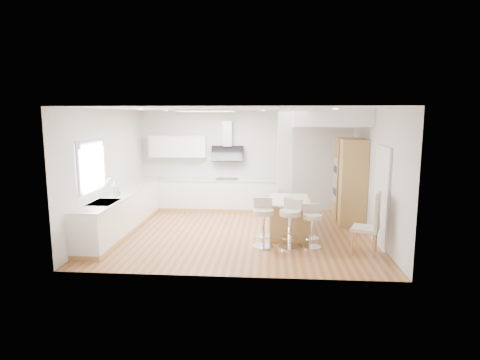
# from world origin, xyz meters

# --- Properties ---
(ground) EXTENTS (6.00, 6.00, 0.00)m
(ground) POSITION_xyz_m (0.00, 0.00, 0.00)
(ground) COLOR #A76B3E
(ground) RESTS_ON ground
(ceiling) EXTENTS (6.00, 5.00, 0.02)m
(ceiling) POSITION_xyz_m (0.00, 0.00, 0.00)
(ceiling) COLOR white
(ceiling) RESTS_ON ground
(wall_back) EXTENTS (6.00, 0.04, 2.80)m
(wall_back) POSITION_xyz_m (0.00, 2.50, 1.40)
(wall_back) COLOR beige
(wall_back) RESTS_ON ground
(wall_left) EXTENTS (0.04, 5.00, 2.80)m
(wall_left) POSITION_xyz_m (-3.00, 0.00, 1.40)
(wall_left) COLOR beige
(wall_left) RESTS_ON ground
(wall_right) EXTENTS (0.04, 5.00, 2.80)m
(wall_right) POSITION_xyz_m (3.00, 0.00, 1.40)
(wall_right) COLOR beige
(wall_right) RESTS_ON ground
(skylight) EXTENTS (4.10, 2.10, 0.06)m
(skylight) POSITION_xyz_m (-0.79, 0.60, 2.77)
(skylight) COLOR silver
(skylight) RESTS_ON ground
(window_left) EXTENTS (0.06, 1.28, 1.07)m
(window_left) POSITION_xyz_m (-2.96, -0.90, 1.69)
(window_left) COLOR silver
(window_left) RESTS_ON ground
(doorway_right) EXTENTS (0.05, 1.00, 2.10)m
(doorway_right) POSITION_xyz_m (2.97, -0.60, 1.00)
(doorway_right) COLOR #474038
(doorway_right) RESTS_ON ground
(counter_left) EXTENTS (0.63, 4.50, 1.35)m
(counter_left) POSITION_xyz_m (-2.70, 0.23, 0.46)
(counter_left) COLOR tan
(counter_left) RESTS_ON ground
(counter_back) EXTENTS (3.62, 0.63, 2.50)m
(counter_back) POSITION_xyz_m (-0.91, 2.22, 0.70)
(counter_back) COLOR tan
(counter_back) RESTS_ON ground
(pillar) EXTENTS (0.35, 0.35, 2.80)m
(pillar) POSITION_xyz_m (1.05, 0.95, 1.40)
(pillar) COLOR silver
(pillar) RESTS_ON ground
(soffit) EXTENTS (1.78, 2.20, 0.40)m
(soffit) POSITION_xyz_m (2.10, 1.40, 2.60)
(soffit) COLOR white
(soffit) RESTS_ON ground
(oven_column) EXTENTS (0.63, 1.21, 2.10)m
(oven_column) POSITION_xyz_m (2.68, 1.23, 1.05)
(oven_column) COLOR tan
(oven_column) RESTS_ON ground
(peninsula) EXTENTS (0.90, 1.35, 0.88)m
(peninsula) POSITION_xyz_m (1.12, -0.03, 0.41)
(peninsula) COLOR tan
(peninsula) RESTS_ON ground
(bar_stool_a) EXTENTS (0.47, 0.47, 1.00)m
(bar_stool_a) POSITION_xyz_m (0.57, -0.90, 0.56)
(bar_stool_a) COLOR silver
(bar_stool_a) RESTS_ON ground
(bar_stool_b) EXTENTS (0.58, 0.58, 0.99)m
(bar_stool_b) POSITION_xyz_m (1.12, -0.92, 0.55)
(bar_stool_b) COLOR silver
(bar_stool_b) RESTS_ON ground
(bar_stool_c) EXTENTS (0.43, 0.43, 0.88)m
(bar_stool_c) POSITION_xyz_m (1.55, -0.86, 0.49)
(bar_stool_c) COLOR silver
(bar_stool_c) RESTS_ON ground
(dining_chair) EXTENTS (0.62, 0.62, 1.23)m
(dining_chair) POSITION_xyz_m (2.64, -1.22, 0.66)
(dining_chair) COLOR beige
(dining_chair) RESTS_ON ground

